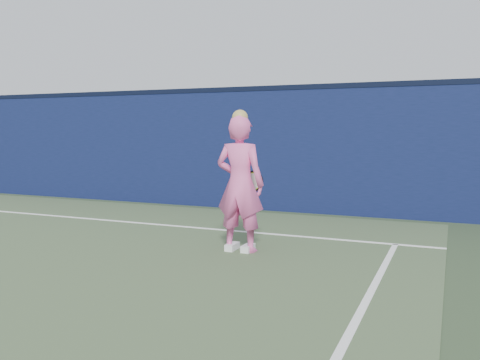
% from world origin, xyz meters
% --- Properties ---
extents(backstop_wall, '(24.00, 0.40, 2.50)m').
position_xyz_m(backstop_wall, '(0.00, 6.50, 1.25)').
color(backstop_wall, '#0C1639').
rests_on(backstop_wall, ground).
extents(wall_cap, '(24.00, 0.42, 0.10)m').
position_xyz_m(wall_cap, '(0.00, 6.50, 2.55)').
color(wall_cap, black).
rests_on(wall_cap, backstop_wall).
extents(player, '(0.69, 0.46, 1.97)m').
position_xyz_m(player, '(2.83, 2.77, 0.95)').
color(player, pink).
rests_on(player, ground).
extents(racket, '(0.59, 0.14, 0.31)m').
position_xyz_m(racket, '(2.83, 3.19, 0.94)').
color(racket, black).
rests_on(racket, ground).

